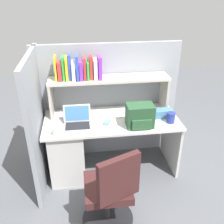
# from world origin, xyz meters

# --- Properties ---
(ground_plane) EXTENTS (8.00, 8.00, 0.00)m
(ground_plane) POSITION_xyz_m (0.00, 0.00, 0.00)
(ground_plane) COLOR #595B60
(desk) EXTENTS (1.60, 0.70, 0.73)m
(desk) POSITION_xyz_m (-0.39, 0.00, 0.40)
(desk) COLOR silver
(desk) RESTS_ON ground_plane
(cubicle_partition_rear) EXTENTS (1.84, 0.05, 1.55)m
(cubicle_partition_rear) POSITION_xyz_m (0.00, 0.38, 0.78)
(cubicle_partition_rear) COLOR gray
(cubicle_partition_rear) RESTS_ON ground_plane
(cubicle_partition_left) EXTENTS (0.05, 1.06, 1.55)m
(cubicle_partition_left) POSITION_xyz_m (-0.85, -0.05, 0.78)
(cubicle_partition_left) COLOR gray
(cubicle_partition_left) RESTS_ON ground_plane
(overhead_hutch) EXTENTS (1.44, 0.28, 0.45)m
(overhead_hutch) POSITION_xyz_m (0.00, 0.20, 1.08)
(overhead_hutch) COLOR #B3A99C
(overhead_hutch) RESTS_ON desk
(reference_books_on_shelf) EXTENTS (0.53, 0.19, 0.29)m
(reference_books_on_shelf) POSITION_xyz_m (-0.35, 0.20, 1.31)
(reference_books_on_shelf) COLOR yellow
(reference_books_on_shelf) RESTS_ON overhead_hutch
(laptop) EXTENTS (0.31, 0.27, 0.22)m
(laptop) POSITION_xyz_m (-0.40, -0.09, 0.78)
(laptop) COLOR #B7BABF
(laptop) RESTS_ON desk
(backpack) EXTENTS (0.30, 0.23, 0.26)m
(backpack) POSITION_xyz_m (0.30, -0.20, 0.86)
(backpack) COLOR #264C2D
(backpack) RESTS_ON desk
(computer_mouse) EXTENTS (0.10, 0.12, 0.03)m
(computer_mouse) POSITION_xyz_m (-0.07, -0.10, 0.75)
(computer_mouse) COLOR #7299C6
(computer_mouse) RESTS_ON desk
(paper_cup) EXTENTS (0.08, 0.08, 0.09)m
(paper_cup) POSITION_xyz_m (-0.63, -0.27, 0.78)
(paper_cup) COLOR white
(paper_cup) RESTS_ON desk
(tissue_box) EXTENTS (0.22, 0.12, 0.10)m
(tissue_box) POSITION_xyz_m (0.62, -0.03, 0.78)
(tissue_box) COLOR teal
(tissue_box) RESTS_ON desk
(snack_canister) EXTENTS (0.10, 0.10, 0.12)m
(snack_canister) POSITION_xyz_m (0.67, -0.17, 0.79)
(snack_canister) COLOR navy
(snack_canister) RESTS_ON desk
(office_chair) EXTENTS (0.53, 0.55, 0.93)m
(office_chair) POSITION_xyz_m (-0.13, -0.88, 0.39)
(office_chair) COLOR black
(office_chair) RESTS_ON ground_plane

